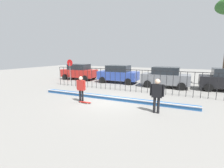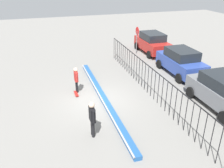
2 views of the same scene
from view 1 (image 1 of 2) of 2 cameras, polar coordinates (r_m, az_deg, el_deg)
name	(u,v)px [view 1 (image 1 of 2)]	position (r m, az deg, el deg)	size (l,w,h in m)	color
ground_plane	(108,101)	(10.87, -1.46, -5.91)	(60.00, 60.00, 0.00)	gray
bowl_coping_ledge	(110,98)	(11.17, -0.58, -4.82)	(11.00, 0.41, 0.27)	#235699
perimeter_fence	(125,78)	(13.65, 4.70, 2.17)	(14.04, 0.04, 1.83)	black
skateboarder	(81,87)	(10.57, -10.75, -0.97)	(0.67, 0.25, 1.67)	black
skateboard	(85,102)	(10.50, -9.39, -6.28)	(0.80, 0.20, 0.07)	#A51E19
camera_operator	(157,93)	(8.70, 15.38, -2.97)	(0.73, 0.27, 1.80)	black
parked_car_red	(79,72)	(20.67, -11.36, 4.25)	(4.30, 2.12, 1.90)	#B2231E
parked_car_blue	(118,74)	(17.85, 2.17, 3.55)	(4.30, 2.12, 1.90)	#2D479E
parked_car_gray	(165,77)	(16.15, 18.13, 2.37)	(4.30, 2.12, 1.90)	slate
stop_sign	(70,67)	(19.53, -14.44, 5.70)	(0.76, 0.07, 2.50)	slate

